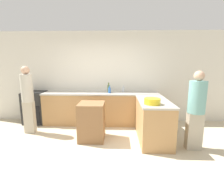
{
  "coord_description": "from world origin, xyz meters",
  "views": [
    {
      "loc": [
        0.51,
        -3.28,
        1.75
      ],
      "look_at": [
        0.36,
        0.65,
        0.98
      ],
      "focal_mm": 28.0,
      "sensor_mm": 36.0,
      "label": 1
    }
  ],
  "objects": [
    {
      "name": "counter_peninsula",
      "position": [
        1.32,
        0.65,
        0.47
      ],
      "size": [
        0.69,
        1.49,
        0.93
      ],
      "color": "tan",
      "rests_on": "ground_plane"
    },
    {
      "name": "olive_oil_bottle",
      "position": [
        0.23,
        1.76,
        1.05
      ],
      "size": [
        0.07,
        0.07,
        0.28
      ],
      "color": "#475B1E",
      "rests_on": "counter_back"
    },
    {
      "name": "island_table",
      "position": [
        -0.11,
        0.59,
        0.44
      ],
      "size": [
        0.58,
        0.63,
        0.87
      ],
      "color": "brown",
      "rests_on": "ground_plane"
    },
    {
      "name": "person_at_peninsula",
      "position": [
        2.08,
        0.18,
        0.88
      ],
      "size": [
        0.34,
        0.34,
        1.62
      ],
      "color": "#ADA38E",
      "rests_on": "ground_plane"
    },
    {
      "name": "wall_back",
      "position": [
        0.0,
        2.06,
        1.35
      ],
      "size": [
        8.0,
        0.06,
        2.7
      ],
      "color": "silver",
      "rests_on": "ground_plane"
    },
    {
      "name": "mixing_bowl",
      "position": [
        1.21,
        0.25,
        1.0
      ],
      "size": [
        0.33,
        0.33,
        0.13
      ],
      "color": "yellow",
      "rests_on": "counter_peninsula"
    },
    {
      "name": "counter_back",
      "position": [
        0.0,
        1.7,
        0.47
      ],
      "size": [
        3.32,
        0.68,
        0.93
      ],
      "color": "tan",
      "rests_on": "ground_plane"
    },
    {
      "name": "range_oven",
      "position": [
        -1.98,
        1.72,
        0.47
      ],
      "size": [
        0.62,
        0.62,
        0.95
      ],
      "color": "black",
      "rests_on": "ground_plane"
    },
    {
      "name": "water_bottle_blue",
      "position": [
        0.26,
        1.63,
        1.02
      ],
      "size": [
        0.08,
        0.08,
        0.21
      ],
      "color": "#386BB7",
      "rests_on": "counter_back"
    },
    {
      "name": "vinegar_bottle_clear",
      "position": [
        0.65,
        1.86,
        1.01
      ],
      "size": [
        0.07,
        0.07,
        0.19
      ],
      "color": "silver",
      "rests_on": "counter_back"
    },
    {
      "name": "person_by_range",
      "position": [
        -1.76,
        0.92,
        0.94
      ],
      "size": [
        0.29,
        0.29,
        1.7
      ],
      "color": "#ADA38E",
      "rests_on": "ground_plane"
    },
    {
      "name": "ground_plane",
      "position": [
        0.0,
        0.0,
        0.0
      ],
      "size": [
        14.0,
        14.0,
        0.0
      ],
      "primitive_type": "plane",
      "color": "beige"
    }
  ]
}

